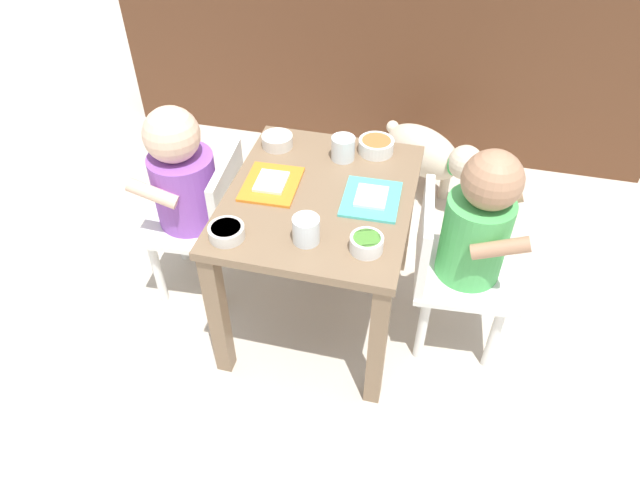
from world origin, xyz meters
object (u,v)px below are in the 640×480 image
seated_child_right (472,232)px  food_tray_left (271,183)px  water_cup_right (306,231)px  dog (429,154)px  veggie_bowl_far (376,146)px  water_cup_left (343,149)px  cereal_bowl_right_side (367,243)px  dining_table (320,219)px  veggie_bowl_near (277,140)px  cereal_bowl_left_side (226,232)px  food_tray_right (371,198)px  seated_child_left (187,183)px

seated_child_right → food_tray_left: seated_child_right is taller
water_cup_right → dog: bearing=74.5°
seated_child_right → veggie_bowl_far: size_ratio=6.46×
veggie_bowl_far → food_tray_left: bearing=-137.3°
food_tray_left → water_cup_left: water_cup_left is taller
water_cup_left → water_cup_right: size_ratio=1.01×
dog → food_tray_left: size_ratio=2.23×
seated_child_right → cereal_bowl_right_side: bearing=-142.0°
seated_child_right → water_cup_left: bearing=156.4°
water_cup_left → cereal_bowl_right_side: water_cup_left is taller
dining_table → veggie_bowl_near: bearing=132.4°
veggie_bowl_far → seated_child_right: bearing=-36.8°
cereal_bowl_left_side → food_tray_left: bearing=79.5°
cereal_bowl_right_side → cereal_bowl_left_side: (-0.34, -0.04, -0.00)m
food_tray_right → cereal_bowl_right_side: 0.19m
dining_table → cereal_bowl_left_side: size_ratio=6.71×
seated_child_left → veggie_bowl_near: size_ratio=7.16×
seated_child_right → veggie_bowl_near: bearing=162.5°
food_tray_right → dog: bearing=80.1°
water_cup_right → seated_child_left: bearing=152.0°
seated_child_left → veggie_bowl_near: 0.29m
dog → cereal_bowl_left_side: bearing=-115.5°
water_cup_right → water_cup_left: bearing=88.1°
water_cup_right → dining_table: bearing=93.6°
food_tray_left → food_tray_right: bearing=-0.0°
food_tray_right → water_cup_left: water_cup_left is taller
food_tray_right → veggie_bowl_far: size_ratio=1.71×
food_tray_right → water_cup_right: water_cup_right is taller
water_cup_right → veggie_bowl_near: 0.43m
food_tray_right → water_cup_right: bearing=-123.0°
seated_child_left → water_cup_left: seated_child_left is taller
cereal_bowl_right_side → veggie_bowl_near: 0.51m
seated_child_right → water_cup_left: seated_child_right is taller
seated_child_right → water_cup_right: (-0.40, -0.20, 0.09)m
veggie_bowl_near → cereal_bowl_left_side: (-0.00, -0.42, -0.00)m
dog → veggie_bowl_near: 0.73m
cereal_bowl_right_side → veggie_bowl_near: cereal_bowl_right_side is taller
food_tray_left → water_cup_right: (0.15, -0.19, 0.02)m
dog → food_tray_right: size_ratio=2.32×
seated_child_left → veggie_bowl_far: seated_child_left is taller
water_cup_right → veggie_bowl_far: size_ratio=0.66×
dog → cereal_bowl_right_side: size_ratio=5.08×
water_cup_right → cereal_bowl_right_side: water_cup_right is taller
food_tray_right → cereal_bowl_right_side: cereal_bowl_right_side is taller
seated_child_left → water_cup_right: 0.49m
cereal_bowl_left_side → water_cup_left: bearing=63.1°
food_tray_left → veggie_bowl_near: veggie_bowl_near is taller
dining_table → food_tray_right: 0.17m
food_tray_left → water_cup_left: 0.24m
seated_child_right → dog: (-0.15, 0.68, -0.22)m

